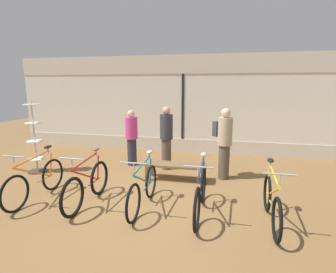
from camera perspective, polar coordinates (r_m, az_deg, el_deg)
ground_plane at (r=5.29m, az=-4.56°, el=-13.98°), size 24.00×24.00×0.00m
shop_back_wall at (r=8.73m, az=3.26°, el=7.18°), size 12.00×0.08×3.20m
bicycle_far_left at (r=5.85m, az=-26.78°, el=-8.63°), size 0.46×1.73×1.02m
bicycle_left at (r=5.27m, az=-17.13°, el=-10.03°), size 0.46×1.68×1.03m
bicycle_center at (r=4.91m, az=-5.38°, el=-11.23°), size 0.46×1.68×1.01m
bicycle_right at (r=4.69m, az=7.10°, el=-12.21°), size 0.46×1.74×1.03m
bicycle_far_right at (r=4.70m, az=21.62°, el=-13.12°), size 0.46×1.65×1.01m
accessory_rack at (r=7.57m, az=-26.94°, el=-1.36°), size 0.48×0.48×1.86m
display_bench at (r=6.27m, az=1.73°, el=-6.59°), size 1.40×0.44×0.40m
customer_near_rack at (r=7.40m, az=-7.93°, el=-0.06°), size 0.48×0.48×1.56m
customer_by_window at (r=6.96m, az=-0.36°, el=-0.02°), size 0.37×0.37×1.69m
customer_mid_floor at (r=6.37m, az=12.12°, el=-1.01°), size 0.55×0.54×1.71m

